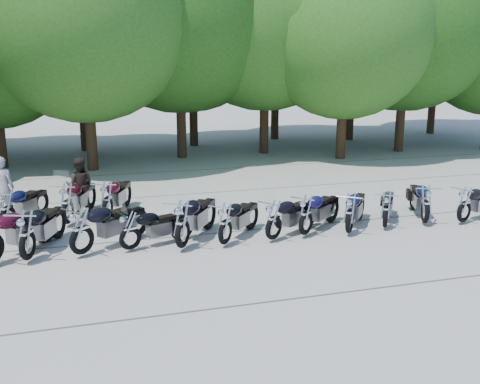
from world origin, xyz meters
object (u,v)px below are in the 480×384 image
object	(u,v)px
motorcycle_7	(306,214)
motorcycle_8	(350,212)
motorcycle_10	(426,203)
rider_0	(2,187)
motorcycle_13	(67,202)
motorcycle_14	(107,199)
motorcycle_1	(26,234)
motorcycle_4	(182,222)
motorcycle_2	(81,229)
rider_1	(80,185)
motorcycle_3	(130,229)
motorcycle_5	(225,223)
motorcycle_9	(386,209)
motorcycle_11	(465,203)
motorcycle_12	(7,208)
motorcycle_6	(274,219)

from	to	relation	value
motorcycle_7	motorcycle_8	xyz separation A→B (m)	(1.18, -0.17, -0.00)
motorcycle_10	rider_0	xyz separation A→B (m)	(-11.48, 4.06, 0.28)
motorcycle_13	motorcycle_14	size ratio (longest dim) A/B	1.01
motorcycle_1	motorcycle_13	xyz separation A→B (m)	(0.87, 2.72, -0.01)
motorcycle_4	motorcycle_14	world-z (taller)	motorcycle_4
motorcycle_10	motorcycle_13	distance (m)	10.05
motorcycle_4	motorcycle_8	size ratio (longest dim) A/B	1.12
motorcycle_2	motorcycle_1	bearing A→B (deg)	53.26
motorcycle_13	rider_1	world-z (taller)	rider_1
motorcycle_3	motorcycle_13	bearing A→B (deg)	7.93
motorcycle_5	motorcycle_9	size ratio (longest dim) A/B	1.06
motorcycle_2	motorcycle_8	bearing A→B (deg)	-130.54
motorcycle_5	motorcycle_7	world-z (taller)	motorcycle_7
motorcycle_3	motorcycle_7	xyz separation A→B (m)	(4.54, -0.13, 0.07)
motorcycle_9	motorcycle_14	world-z (taller)	motorcycle_14
motorcycle_7	motorcycle_2	bearing A→B (deg)	48.85
motorcycle_9	motorcycle_11	xyz separation A→B (m)	(2.38, -0.19, 0.02)
motorcycle_7	rider_0	bearing A→B (deg)	22.03
motorcycle_10	motorcycle_14	bearing A→B (deg)	4.63
motorcycle_8	motorcycle_14	distance (m)	6.81
motorcycle_5	motorcycle_14	bearing A→B (deg)	-6.20
motorcycle_9	motorcycle_11	distance (m)	2.39
motorcycle_12	motorcycle_9	bearing A→B (deg)	-167.12
motorcycle_5	motorcycle_11	size ratio (longest dim) A/B	1.03
motorcycle_8	motorcycle_14	xyz separation A→B (m)	(-6.11, 3.01, 0.04)
motorcycle_5	motorcycle_8	distance (m)	3.41
motorcycle_13	motorcycle_3	bearing A→B (deg)	140.57
motorcycle_4	motorcycle_10	size ratio (longest dim) A/B	1.10
motorcycle_11	motorcycle_13	size ratio (longest dim) A/B	0.88
motorcycle_9	motorcycle_12	distance (m)	10.33
motorcycle_11	motorcycle_14	bearing A→B (deg)	50.66
motorcycle_5	rider_0	world-z (taller)	rider_0
motorcycle_8	motorcycle_9	xyz separation A→B (m)	(1.19, 0.20, -0.05)
motorcycle_6	rider_1	world-z (taller)	rider_1
motorcycle_12	rider_1	distance (m)	2.34
motorcycle_14	motorcycle_11	bearing A→B (deg)	-175.15
motorcycle_9	rider_1	xyz separation A→B (m)	(-8.03, 4.04, 0.27)
motorcycle_7	motorcycle_6	bearing A→B (deg)	57.30
motorcycle_8	motorcycle_10	bearing A→B (deg)	-137.14
motorcycle_11	motorcycle_12	xyz separation A→B (m)	(-12.34, 2.92, 0.03)
motorcycle_4	motorcycle_6	size ratio (longest dim) A/B	1.15
motorcycle_6	motorcycle_7	world-z (taller)	motorcycle_7
motorcycle_3	rider_1	size ratio (longest dim) A/B	1.18
motorcycle_1	rider_0	distance (m)	4.17
motorcycle_1	motorcycle_11	xyz separation A→B (m)	(11.65, -0.24, -0.09)
motorcycle_5	motorcycle_13	size ratio (longest dim) A/B	0.91
motorcycle_10	rider_0	distance (m)	12.18
motorcycle_9	motorcycle_12	world-z (taller)	motorcycle_12
motorcycle_2	rider_0	bearing A→B (deg)	-10.21
motorcycle_6	motorcycle_1	bearing A→B (deg)	55.03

